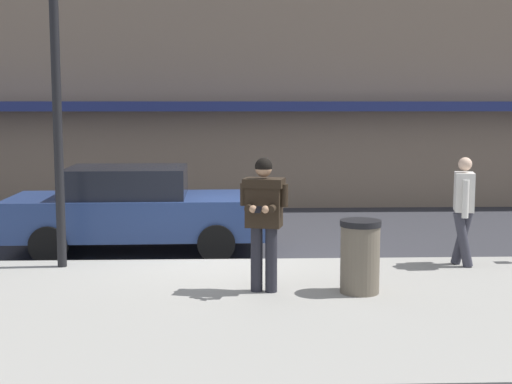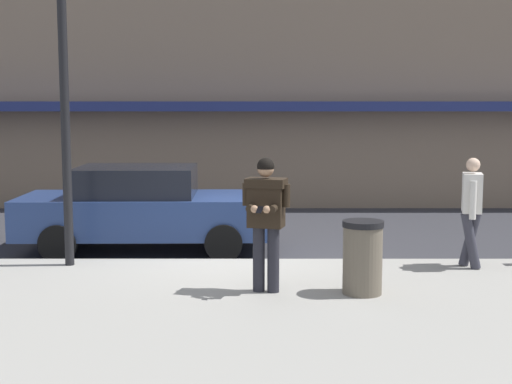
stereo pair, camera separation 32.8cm
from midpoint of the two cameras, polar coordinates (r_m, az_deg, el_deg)
name	(u,v)px [view 1 (the left image)]	position (r m, az deg, el deg)	size (l,w,h in m)	color
ground_plane	(223,265)	(11.89, -3.42, -5.83)	(80.00, 80.00, 0.00)	#333338
sidewalk	(301,309)	(9.14, 2.56, -9.31)	(32.00, 5.30, 0.14)	#99968E
curb_paint_line	(283,263)	(11.96, 1.41, -5.73)	(28.00, 0.12, 0.01)	silver
parked_sedan_mid	(136,209)	(12.93, -10.32, -1.33)	(4.53, 1.99, 1.54)	navy
man_texting_on_phone	(264,210)	(9.43, -0.37, -1.44)	(0.63, 0.64, 1.81)	#23232B
pedestrian_in_light_coat	(464,204)	(11.43, 15.49, -0.95)	(0.39, 0.59, 1.70)	#33333D
street_lamp_post	(56,71)	(11.30, -16.54, 9.27)	(0.36, 0.36, 4.88)	black
trash_bin	(360,256)	(9.58, 7.35, -5.12)	(0.55, 0.55, 0.98)	#665B4C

